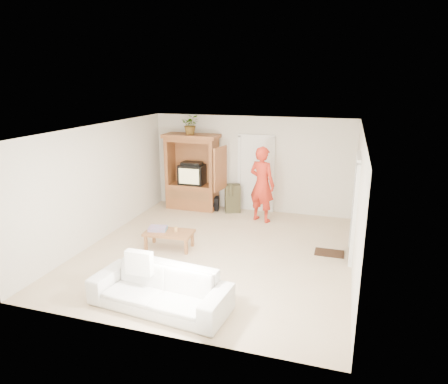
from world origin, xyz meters
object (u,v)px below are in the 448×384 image
object	(u,v)px
armoire	(193,177)
sofa	(160,289)
man	(262,184)
coffee_table	(169,234)

from	to	relation	value
armoire	sofa	distance (m)	5.22
armoire	man	distance (m)	2.12
coffee_table	man	bearing A→B (deg)	52.87
armoire	man	xyz separation A→B (m)	(2.07, -0.49, 0.06)
sofa	coffee_table	size ratio (longest dim) A/B	2.10
sofa	coffee_table	bearing A→B (deg)	117.39
man	sofa	distance (m)	4.60
armoire	sofa	world-z (taller)	armoire
sofa	coffee_table	xyz separation A→B (m)	(-0.85, 2.18, 0.01)
sofa	man	bearing A→B (deg)	87.61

